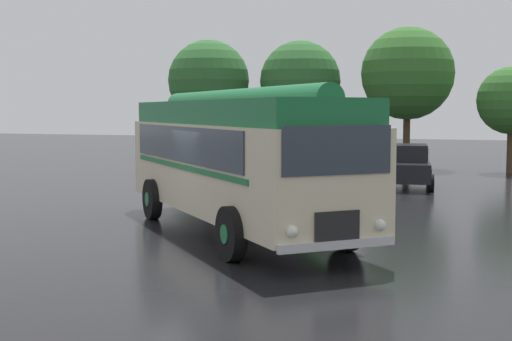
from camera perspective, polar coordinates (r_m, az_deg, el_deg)
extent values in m
plane|color=black|center=(17.24, -3.35, -5.12)|extent=(120.00, 120.00, 0.00)
cube|color=beige|center=(17.31, -1.71, 0.27)|extent=(8.67, 9.00, 2.10)
cube|color=#196B38|center=(17.25, -1.72, 4.67)|extent=(8.39, 8.71, 0.56)
cylinder|color=#196B38|center=(17.26, -1.72, 5.54)|extent=(6.95, 7.33, 0.60)
cube|color=#2D3842|center=(18.04, 1.68, 2.27)|extent=(5.51, 5.85, 0.84)
cube|color=#2D3842|center=(17.14, -6.02, 2.11)|extent=(5.51, 5.85, 0.84)
cube|color=#196B38|center=(17.99, 1.80, 0.53)|extent=(5.64, 5.99, 0.12)
cube|color=#196B38|center=(17.08, -5.90, 0.28)|extent=(5.64, 5.99, 0.12)
cube|color=#2D3842|center=(12.74, 6.56, 1.62)|extent=(1.63, 1.53, 0.88)
cube|color=black|center=(12.88, 6.51, -4.47)|extent=(0.70, 0.66, 0.56)
cube|color=silver|center=(12.92, 6.54, -5.93)|extent=(1.80, 1.70, 0.16)
sphere|color=white|center=(13.34, 9.90, -4.32)|extent=(0.22, 0.22, 0.22)
sphere|color=white|center=(12.46, 2.92, -4.90)|extent=(0.22, 0.22, 0.22)
cylinder|color=black|center=(15.22, 7.18, -4.38)|extent=(0.96, 0.99, 1.10)
cylinder|color=#196B38|center=(15.22, 7.18, -4.38)|extent=(0.50, 0.50, 0.39)
cylinder|color=black|center=(14.10, -2.01, -5.08)|extent=(0.96, 0.99, 1.10)
cylinder|color=#196B38|center=(14.10, -2.01, -5.08)|extent=(0.50, 0.50, 0.39)
cylinder|color=black|center=(20.57, -1.28, -1.95)|extent=(0.96, 0.99, 1.10)
cylinder|color=#196B38|center=(20.57, -1.28, -1.95)|extent=(0.50, 0.50, 0.39)
cylinder|color=black|center=(19.76, -8.30, -2.27)|extent=(0.96, 0.99, 1.10)
cylinder|color=#196B38|center=(19.76, -8.30, -2.27)|extent=(0.50, 0.50, 0.39)
cube|color=black|center=(29.02, 7.07, 0.23)|extent=(1.99, 4.31, 0.70)
cube|color=black|center=(29.11, 7.17, 1.57)|extent=(1.64, 2.28, 0.64)
cube|color=#2D3842|center=(28.90, 8.60, 1.53)|extent=(0.16, 1.93, 0.50)
cube|color=#2D3842|center=(29.34, 5.75, 1.61)|extent=(0.16, 1.93, 0.50)
cylinder|color=black|center=(27.55, 8.01, -0.75)|extent=(0.24, 0.65, 0.64)
cylinder|color=black|center=(28.09, 4.56, -0.61)|extent=(0.24, 0.65, 0.64)
cylinder|color=black|center=(30.06, 9.39, -0.31)|extent=(0.24, 0.65, 0.64)
cylinder|color=black|center=(30.55, 6.20, -0.19)|extent=(0.24, 0.65, 0.64)
cube|color=black|center=(28.17, 11.98, 0.03)|extent=(2.28, 4.40, 0.70)
cube|color=black|center=(28.27, 12.00, 1.40)|extent=(1.79, 2.38, 0.64)
cube|color=#2D3842|center=(28.28, 13.54, 1.38)|extent=(0.30, 1.92, 0.50)
cube|color=#2D3842|center=(28.28, 10.47, 1.43)|extent=(0.30, 1.92, 0.50)
cylinder|color=black|center=(26.92, 13.84, -0.98)|extent=(0.29, 0.66, 0.64)
cylinder|color=black|center=(26.92, 10.10, -0.91)|extent=(0.29, 0.66, 0.64)
cylinder|color=black|center=(29.51, 13.67, -0.47)|extent=(0.29, 0.66, 0.64)
cylinder|color=black|center=(29.51, 10.26, -0.41)|extent=(0.29, 0.66, 0.64)
cube|color=navy|center=(30.31, 1.55, 1.94)|extent=(2.18, 4.03, 2.10)
cube|color=navy|center=(27.55, -0.10, 1.13)|extent=(1.98, 1.83, 1.60)
cube|color=#2D3842|center=(26.69, -0.67, 1.61)|extent=(1.70, 0.11, 0.72)
cylinder|color=black|center=(27.37, 2.01, -0.58)|extent=(0.28, 0.81, 0.80)
cylinder|color=black|center=(27.99, -2.10, -0.46)|extent=(0.28, 0.81, 0.80)
cylinder|color=black|center=(30.81, 3.78, 0.02)|extent=(0.28, 0.81, 0.80)
cylinder|color=black|center=(31.37, 0.08, 0.12)|extent=(0.28, 0.81, 0.80)
cylinder|color=#4C3823|center=(39.39, -3.78, 2.63)|extent=(0.36, 0.36, 2.94)
sphere|color=#2D662D|center=(39.40, -3.80, 7.19)|extent=(4.44, 4.44, 4.44)
sphere|color=#2D662D|center=(39.19, -3.43, 7.64)|extent=(2.74, 2.74, 2.74)
cylinder|color=#4C3823|center=(38.54, 3.52, 2.56)|extent=(0.25, 0.25, 2.92)
sphere|color=#2D662D|center=(38.54, 3.55, 7.15)|extent=(4.32, 4.32, 4.32)
sphere|color=#2D662D|center=(38.67, 3.72, 7.05)|extent=(2.73, 2.73, 2.73)
cylinder|color=#4C3823|center=(37.35, 11.94, 2.53)|extent=(0.35, 0.35, 3.09)
sphere|color=#336B28|center=(37.37, 12.03, 7.61)|extent=(4.71, 4.71, 4.71)
sphere|color=#336B28|center=(37.35, 12.74, 7.70)|extent=(3.41, 3.41, 3.41)
cylinder|color=#4C3823|center=(35.95, 19.65, 1.59)|extent=(0.29, 0.29, 2.25)
sphere|color=#336B28|center=(35.91, 19.75, 5.29)|extent=(3.20, 3.20, 3.20)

